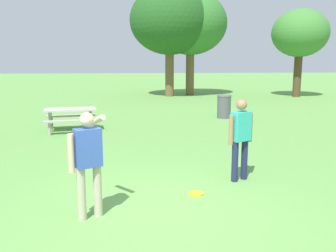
{
  "coord_description": "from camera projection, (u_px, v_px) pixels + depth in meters",
  "views": [
    {
      "loc": [
        -0.21,
        -5.38,
        2.4
      ],
      "look_at": [
        0.4,
        2.19,
        1.0
      ],
      "focal_mm": 38.57,
      "sensor_mm": 36.0,
      "label": 1
    }
  ],
  "objects": [
    {
      "name": "tree_far_right",
      "position": [
        300.0,
        34.0,
        22.89
      ],
      "size": [
        3.55,
        3.55,
        5.57
      ],
      "color": "#4C3823",
      "rests_on": "ground"
    },
    {
      "name": "frisbee",
      "position": [
        196.0,
        194.0,
        6.53
      ],
      "size": [
        0.27,
        0.27,
        0.03
      ],
      "primitive_type": "cylinder",
      "color": "yellow",
      "rests_on": "ground"
    },
    {
      "name": "tree_broad_center",
      "position": [
        190.0,
        24.0,
        23.91
      ],
      "size": [
        4.85,
        4.85,
        6.82
      ],
      "color": "brown",
      "rests_on": "ground"
    },
    {
      "name": "person_catcher",
      "position": [
        88.0,
        157.0,
        5.4
      ],
      "size": [
        0.55,
        0.83,
        1.64
      ],
      "color": "#B7AD93",
      "rests_on": "ground"
    },
    {
      "name": "tree_tall_left",
      "position": [
        170.0,
        21.0,
        23.1
      ],
      "size": [
        5.12,
        5.12,
        7.04
      ],
      "color": "brown",
      "rests_on": "ground"
    },
    {
      "name": "person_thrower",
      "position": [
        241.0,
        135.0,
        7.13
      ],
      "size": [
        0.54,
        0.38,
        1.64
      ],
      "color": "#1E234C",
      "rests_on": "ground"
    },
    {
      "name": "picnic_table_near",
      "position": [
        71.0,
        115.0,
        12.23
      ],
      "size": [
        1.92,
        1.69,
        0.77
      ],
      "color": "#B2ADA3",
      "rests_on": "ground"
    },
    {
      "name": "ground_plane",
      "position": [
        154.0,
        213.0,
        5.72
      ],
      "size": [
        120.0,
        120.0,
        0.0
      ],
      "primitive_type": "plane",
      "color": "#609947"
    },
    {
      "name": "trash_can_further_along",
      "position": [
        224.0,
        106.0,
        14.96
      ],
      "size": [
        0.59,
        0.59,
        0.96
      ],
      "color": "#515156",
      "rests_on": "ground"
    }
  ]
}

